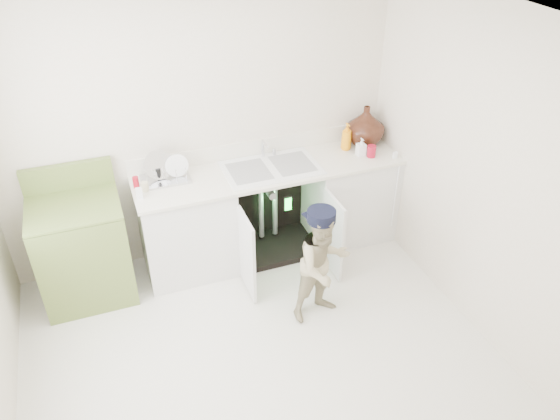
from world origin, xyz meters
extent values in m
plane|color=silver|center=(0.00, 0.00, 0.00)|extent=(3.50, 3.50, 0.00)
cube|color=silver|center=(0.00, 1.50, 1.25)|extent=(3.50, 2.50, 0.02)
cube|color=silver|center=(0.00, -1.50, 1.25)|extent=(3.50, 2.50, 0.02)
cube|color=silver|center=(1.75, 0.00, 1.25)|extent=(2.50, 3.00, 0.02)
plane|color=white|center=(0.00, 0.00, 2.50)|extent=(3.50, 3.50, 0.00)
cube|color=white|center=(-0.25, 1.20, 0.43)|extent=(0.80, 0.60, 0.86)
cube|color=white|center=(1.35, 1.20, 0.43)|extent=(0.80, 0.60, 0.86)
cube|color=black|center=(0.55, 1.47, 0.43)|extent=(0.80, 0.06, 0.86)
cube|color=black|center=(0.55, 1.20, 0.03)|extent=(0.80, 0.60, 0.06)
cylinder|color=gray|center=(0.48, 1.30, 0.45)|extent=(0.05, 0.05, 0.70)
cylinder|color=gray|center=(0.62, 1.30, 0.45)|extent=(0.05, 0.05, 0.70)
cylinder|color=gray|center=(0.55, 1.25, 0.62)|extent=(0.07, 0.18, 0.07)
cube|color=white|center=(0.15, 0.70, 0.40)|extent=(0.03, 0.40, 0.76)
cube|color=white|center=(0.95, 0.70, 0.40)|extent=(0.02, 0.40, 0.76)
cube|color=white|center=(0.55, 1.20, 0.89)|extent=(2.44, 0.64, 0.03)
cube|color=white|center=(0.55, 1.49, 0.98)|extent=(2.44, 0.02, 0.15)
cube|color=white|center=(0.55, 1.20, 0.90)|extent=(0.85, 0.55, 0.02)
cube|color=gray|center=(0.34, 1.20, 0.91)|extent=(0.34, 0.40, 0.01)
cube|color=gray|center=(0.76, 1.20, 0.91)|extent=(0.34, 0.40, 0.01)
cylinder|color=silver|center=(0.55, 1.42, 0.99)|extent=(0.03, 0.03, 0.17)
cylinder|color=silver|center=(0.55, 1.36, 1.06)|extent=(0.02, 0.14, 0.02)
cylinder|color=silver|center=(0.66, 1.42, 0.94)|extent=(0.04, 0.04, 0.06)
cylinder|color=white|center=(1.68, 0.89, 0.55)|extent=(0.01, 0.01, 0.70)
cube|color=white|center=(1.68, 0.98, 0.93)|extent=(0.04, 0.02, 0.06)
cube|color=silver|center=(-0.37, 1.32, 0.91)|extent=(0.41, 0.27, 0.02)
cylinder|color=silver|center=(-0.41, 1.34, 0.98)|extent=(0.25, 0.09, 0.25)
cylinder|color=white|center=(-0.26, 1.32, 0.97)|extent=(0.20, 0.05, 0.20)
cylinder|color=silver|center=(-0.53, 1.22, 0.98)|extent=(0.01, 0.01, 0.12)
cylinder|color=silver|center=(-0.45, 1.22, 0.98)|extent=(0.01, 0.01, 0.12)
cylinder|color=silver|center=(-0.37, 1.22, 0.98)|extent=(0.01, 0.01, 0.12)
cylinder|color=silver|center=(-0.29, 1.22, 0.98)|extent=(0.01, 0.01, 0.12)
cylinder|color=silver|center=(-0.21, 1.22, 0.98)|extent=(0.01, 0.01, 0.12)
imported|color=#401E12|center=(1.55, 1.34, 1.09)|extent=(0.37, 0.37, 0.38)
imported|color=orange|center=(1.34, 1.30, 1.03)|extent=(0.10, 0.10, 0.26)
imported|color=white|center=(1.41, 1.14, 0.98)|extent=(0.08, 0.08, 0.17)
cylinder|color=#A70E25|center=(1.49, 1.08, 0.96)|extent=(0.08, 0.08, 0.11)
cylinder|color=#A80E1D|center=(-0.62, 1.28, 0.95)|extent=(0.05, 0.05, 0.10)
cylinder|color=beige|center=(-0.56, 1.20, 0.94)|extent=(0.06, 0.06, 0.08)
cylinder|color=black|center=(-0.42, 1.32, 0.96)|extent=(0.04, 0.04, 0.12)
cube|color=white|center=(-0.62, 1.10, 0.95)|extent=(0.05, 0.05, 0.09)
cube|color=olive|center=(-1.14, 1.18, 0.44)|extent=(0.73, 0.65, 0.88)
cube|color=olive|center=(-1.14, 1.18, 0.89)|extent=(0.73, 0.65, 0.02)
cube|color=olive|center=(-1.14, 1.46, 1.01)|extent=(0.73, 0.06, 0.23)
cylinder|color=black|center=(-1.32, 1.02, 0.89)|extent=(0.16, 0.16, 0.02)
cylinder|color=silver|center=(-1.32, 1.02, 0.90)|extent=(0.19, 0.19, 0.01)
cylinder|color=black|center=(-1.32, 1.33, 0.89)|extent=(0.16, 0.16, 0.02)
cylinder|color=silver|center=(-1.32, 1.33, 0.90)|extent=(0.19, 0.19, 0.01)
cylinder|color=black|center=(-0.96, 1.02, 0.89)|extent=(0.16, 0.16, 0.02)
cylinder|color=silver|center=(-0.96, 1.02, 0.90)|extent=(0.19, 0.19, 0.01)
cylinder|color=black|center=(-0.96, 1.33, 0.89)|extent=(0.16, 0.16, 0.02)
cylinder|color=silver|center=(-0.96, 1.33, 0.90)|extent=(0.19, 0.19, 0.01)
imported|color=tan|center=(0.64, 0.23, 0.50)|extent=(0.55, 0.46, 1.01)
cylinder|color=black|center=(0.64, 0.23, 0.98)|extent=(0.26, 0.26, 0.09)
cube|color=black|center=(0.62, 0.33, 0.94)|extent=(0.18, 0.12, 0.01)
cube|color=black|center=(0.58, 0.86, 0.72)|extent=(0.07, 0.01, 0.14)
cube|color=#26F23F|center=(0.58, 0.85, 0.72)|extent=(0.06, 0.00, 0.12)
camera|label=1|loc=(-0.87, -2.81, 3.26)|focal=35.00mm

